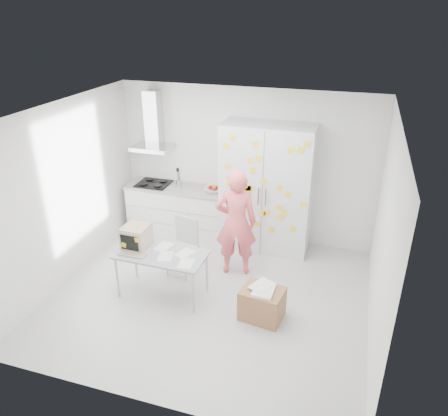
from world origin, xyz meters
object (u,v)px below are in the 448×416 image
(cardboard_box, at_px, (262,303))
(person, at_px, (236,223))
(desk, at_px, (145,244))
(chair, at_px, (183,243))

(cardboard_box, bearing_deg, person, 123.73)
(desk, relative_size, cardboard_box, 2.13)
(desk, distance_m, chair, 0.75)
(desk, xyz_separation_m, cardboard_box, (1.77, -0.12, -0.55))
(person, bearing_deg, cardboard_box, 108.81)
(cardboard_box, bearing_deg, desk, 176.03)
(person, distance_m, cardboard_box, 1.35)
(chair, relative_size, cardboard_box, 1.50)
(desk, xyz_separation_m, chair, (0.33, 0.62, -0.26))
(desk, height_order, chair, desk)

